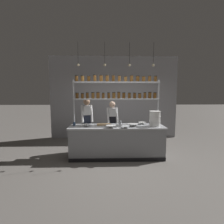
# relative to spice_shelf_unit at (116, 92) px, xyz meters

# --- Properties ---
(ground_plane) EXTENTS (40.00, 40.00, 0.00)m
(ground_plane) POSITION_rel_spice_shelf_unit_xyz_m (-0.00, -0.33, -1.90)
(ground_plane) COLOR slate
(back_wall) EXTENTS (5.11, 0.12, 3.28)m
(back_wall) POSITION_rel_spice_shelf_unit_xyz_m (-0.00, 1.86, -0.26)
(back_wall) COLOR #939399
(back_wall) RESTS_ON ground_plane
(prep_counter) EXTENTS (2.71, 0.76, 0.92)m
(prep_counter) POSITION_rel_spice_shelf_unit_xyz_m (-0.00, -0.33, -1.44)
(prep_counter) COLOR gray
(prep_counter) RESTS_ON ground_plane
(spice_shelf_unit) EXTENTS (2.59, 0.28, 2.39)m
(spice_shelf_unit) POSITION_rel_spice_shelf_unit_xyz_m (0.00, 0.00, 0.00)
(spice_shelf_unit) COLOR #B7BABF
(spice_shelf_unit) RESTS_ON ground_plane
(chef_left) EXTENTS (0.40, 0.33, 1.69)m
(chef_left) POSITION_rel_spice_shelf_unit_xyz_m (-0.92, 0.24, -0.92)
(chef_left) COLOR black
(chef_left) RESTS_ON ground_plane
(chef_center) EXTENTS (0.38, 0.30, 1.58)m
(chef_center) POSITION_rel_spice_shelf_unit_xyz_m (-0.11, 0.42, -1.00)
(chef_center) COLOR black
(chef_center) RESTS_ON ground_plane
(container_stack) EXTENTS (0.32, 0.32, 0.43)m
(container_stack) POSITION_rel_spice_shelf_unit_xyz_m (1.08, -0.39, -0.76)
(container_stack) COLOR white
(container_stack) RESTS_ON prep_counter
(cutting_board) EXTENTS (0.40, 0.26, 0.02)m
(cutting_board) POSITION_rel_spice_shelf_unit_xyz_m (-0.37, -0.17, -0.97)
(cutting_board) COLOR #A88456
(cutting_board) RESTS_ON prep_counter
(prep_bowl_near_left) EXTENTS (0.30, 0.30, 0.08)m
(prep_bowl_near_left) POSITION_rel_spice_shelf_unit_xyz_m (0.45, -0.42, -0.94)
(prep_bowl_near_left) COLOR white
(prep_bowl_near_left) RESTS_ON prep_counter
(prep_bowl_center_front) EXTENTS (0.24, 0.24, 0.07)m
(prep_bowl_center_front) POSITION_rel_spice_shelf_unit_xyz_m (-0.89, -0.39, -0.95)
(prep_bowl_center_front) COLOR white
(prep_bowl_center_front) RESTS_ON prep_counter
(prep_bowl_center_back) EXTENTS (0.23, 0.23, 0.06)m
(prep_bowl_center_back) POSITION_rel_spice_shelf_unit_xyz_m (0.77, -0.10, -0.95)
(prep_bowl_center_back) COLOR silver
(prep_bowl_center_back) RESTS_ON prep_counter
(prep_bowl_near_right) EXTENTS (0.22, 0.22, 0.06)m
(prep_bowl_near_right) POSITION_rel_spice_shelf_unit_xyz_m (0.22, -0.64, -0.95)
(prep_bowl_near_right) COLOR silver
(prep_bowl_near_right) RESTS_ON prep_counter
(prep_bowl_far_left) EXTENTS (0.27, 0.27, 0.08)m
(prep_bowl_far_left) POSITION_rel_spice_shelf_unit_xyz_m (-0.18, -0.60, -0.94)
(prep_bowl_far_left) COLOR white
(prep_bowl_far_left) RESTS_ON prep_counter
(serving_cup_front) EXTENTS (0.07, 0.07, 0.10)m
(serving_cup_front) POSITION_rel_spice_shelf_unit_xyz_m (0.12, -0.06, -0.93)
(serving_cup_front) COLOR #B2B7BC
(serving_cup_front) RESTS_ON prep_counter
(serving_cup_by_board) EXTENTS (0.07, 0.07, 0.10)m
(serving_cup_by_board) POSITION_rel_spice_shelf_unit_xyz_m (-1.23, -0.25, -0.93)
(serving_cup_by_board) COLOR #334C70
(serving_cup_by_board) RESTS_ON prep_counter
(pendant_light_row) EXTENTS (2.14, 0.07, 0.65)m
(pendant_light_row) POSITION_rel_spice_shelf_unit_xyz_m (-0.01, -0.33, 0.76)
(pendant_light_row) COLOR black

